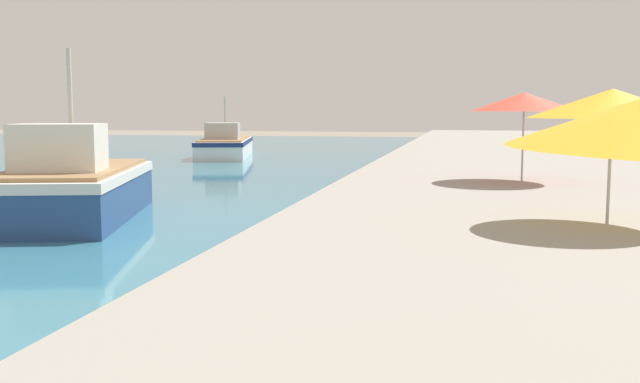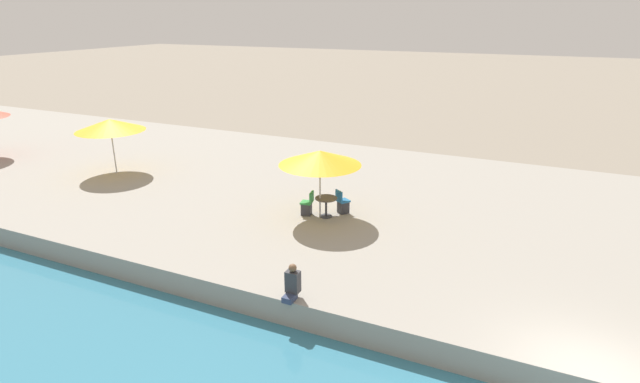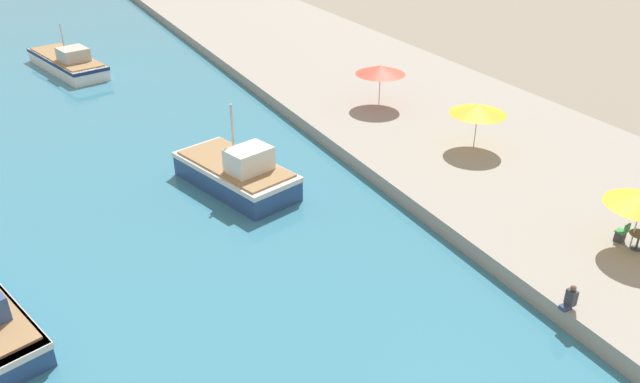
{
  "view_description": "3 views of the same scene",
  "coord_description": "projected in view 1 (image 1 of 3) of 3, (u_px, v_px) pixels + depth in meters",
  "views": [
    {
      "loc": [
        3.91,
        5.59,
        2.95
      ],
      "look_at": [
        1.5,
        17.07,
        1.59
      ],
      "focal_mm": 40.0,
      "sensor_mm": 36.0,
      "label": 1
    },
    {
      "loc": [
        -9.79,
        1.67,
        7.83
      ],
      "look_at": [
        5.52,
        8.69,
        1.79
      ],
      "focal_mm": 28.0,
      "sensor_mm": 36.0,
      "label": 2
    },
    {
      "loc": [
        -15.81,
        -4.41,
        14.9
      ],
      "look_at": [
        -4.0,
        18.0,
        1.39
      ],
      "focal_mm": 35.0,
      "sensor_mm": 36.0,
      "label": 3
    }
  ],
  "objects": [
    {
      "name": "cafe_umbrella_striped",
      "position": [
        524.0,
        102.0,
        21.22
      ],
      "size": [
        3.19,
        3.19,
        2.66
      ],
      "color": "#B7B7B7",
      "rests_on": "quay_promenade"
    },
    {
      "name": "quay_promenade",
      "position": [
        568.0,
        170.0,
        29.99
      ],
      "size": [
        16.0,
        90.0,
        0.79
      ],
      "color": "gray",
      "rests_on": "ground_plane"
    },
    {
      "name": "fishing_boat_mid",
      "position": [
        72.0,
        186.0,
        18.83
      ],
      "size": [
        4.84,
        7.52,
        4.5
      ],
      "rotation": [
        0.0,
        0.0,
        0.28
      ],
      "color": "navy",
      "rests_on": "water_basin"
    },
    {
      "name": "cafe_umbrella_white",
      "position": [
        613.0,
        103.0,
        13.09
      ],
      "size": [
        3.08,
        3.08,
        2.54
      ],
      "color": "#B7B7B7",
      "rests_on": "quay_promenade"
    },
    {
      "name": "fishing_boat_distant",
      "position": [
        225.0,
        145.0,
        44.22
      ],
      "size": [
        5.06,
        9.92,
        3.72
      ],
      "rotation": [
        0.0,
        0.0,
        0.24
      ],
      "color": "white",
      "rests_on": "water_basin"
    }
  ]
}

